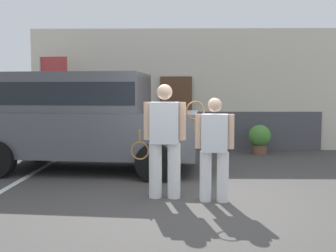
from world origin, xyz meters
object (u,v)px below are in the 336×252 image
object	(u,v)px
flag_pole	(47,85)
parked_suv	(84,116)
tennis_player_man	(164,140)
potted_plant_by_porch	(260,138)
tennis_player_woman	(214,148)

from	to	relation	value
flag_pole	parked_suv	bearing A→B (deg)	-56.54
flag_pole	tennis_player_man	bearing A→B (deg)	-54.00
parked_suv	potted_plant_by_porch	distance (m)	4.84
parked_suv	tennis_player_man	world-z (taller)	parked_suv
tennis_player_woman	potted_plant_by_porch	xyz separation A→B (m)	(1.69, 4.71, -0.39)
potted_plant_by_porch	flag_pole	world-z (taller)	flag_pole
flag_pole	potted_plant_by_porch	bearing A→B (deg)	0.12
parked_suv	flag_pole	xyz separation A→B (m)	(-1.50, 2.26, 0.71)
parked_suv	tennis_player_woman	distance (m)	3.52
tennis_player_man	tennis_player_woman	size ratio (longest dim) A/B	1.13
tennis_player_man	tennis_player_woman	xyz separation A→B (m)	(0.75, -0.20, -0.09)
tennis_player_man	potted_plant_by_porch	size ratio (longest dim) A/B	2.27
tennis_player_woman	flag_pole	size ratio (longest dim) A/B	0.59
flag_pole	tennis_player_woman	bearing A→B (deg)	-49.42
parked_suv	tennis_player_man	size ratio (longest dim) A/B	2.68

